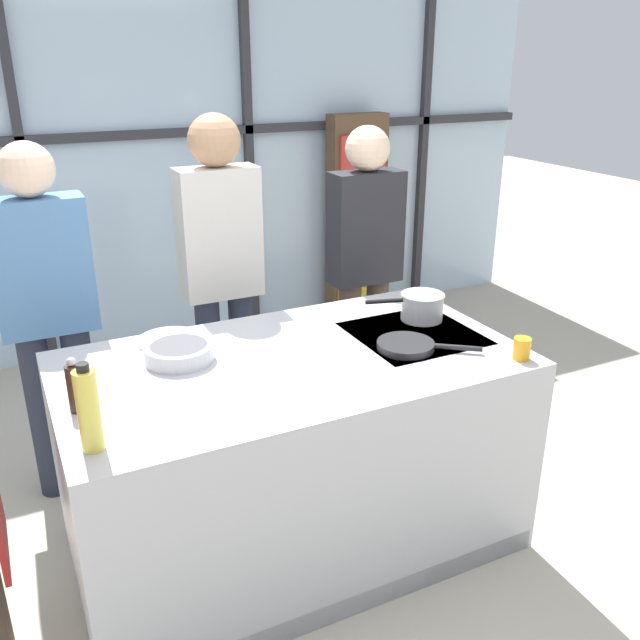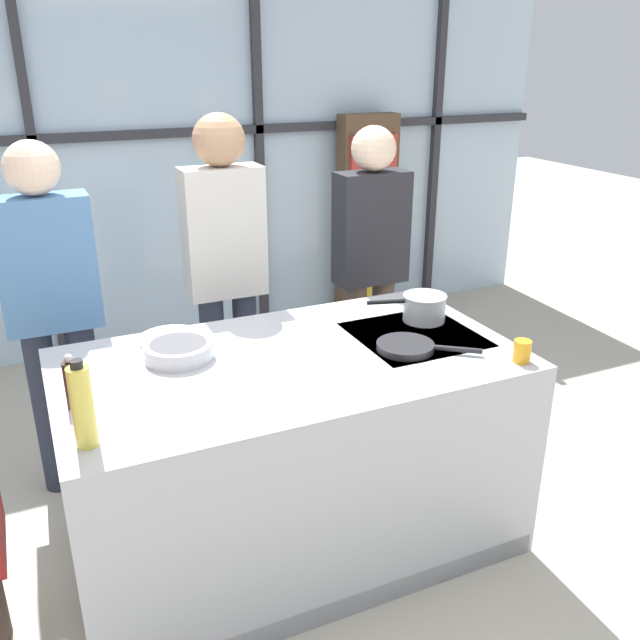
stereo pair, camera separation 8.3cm
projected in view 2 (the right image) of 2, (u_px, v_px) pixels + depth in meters
ground_plane at (294, 538)px, 3.09m from camera, size 18.00×18.00×0.00m
back_window_wall at (153, 153)px, 4.71m from camera, size 6.40×0.10×2.80m
bookshelf at (367, 220)px, 5.39m from camera, size 0.46×0.19×1.63m
demo_island at (293, 453)px, 2.92m from camera, size 1.86×1.03×0.91m
spectator_far_left at (52, 301)px, 3.14m from camera, size 0.43×0.24×1.72m
spectator_center_left at (225, 265)px, 3.43m from camera, size 0.40×0.25×1.80m
spectator_center_right at (370, 258)px, 3.78m from camera, size 0.40×0.24×1.71m
frying_pan at (408, 346)px, 2.82m from camera, size 0.38×0.32×0.03m
saucepan at (424, 307)px, 3.11m from camera, size 0.36×0.20×0.12m
white_plate at (171, 338)px, 2.92m from camera, size 0.28×0.28×0.01m
mixing_bowl at (179, 350)px, 2.73m from camera, size 0.28×0.28×0.07m
oil_bottle at (82, 406)px, 2.09m from camera, size 0.07×0.07×0.30m
pepper_grinder at (72, 384)px, 2.34m from camera, size 0.05×0.05×0.20m
juice_glass_near at (522, 351)px, 2.70m from camera, size 0.07×0.07×0.09m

